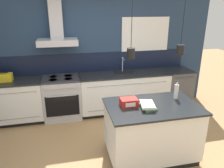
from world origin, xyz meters
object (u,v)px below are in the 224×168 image
object	(u,v)px
yellow_toolbox	(3,78)
oven_range	(62,98)
book_stack	(147,106)
red_supply_box	(129,102)
dishwasher	(176,88)
bottle_on_island	(176,91)

from	to	relation	value
yellow_toolbox	oven_range	bearing A→B (deg)	-0.23
book_stack	red_supply_box	xyz separation A→B (m)	(-0.25, 0.13, 0.02)
oven_range	red_supply_box	xyz separation A→B (m)	(1.00, -1.63, 0.52)
red_supply_box	yellow_toolbox	size ratio (longest dim) A/B	0.74
book_stack	red_supply_box	bearing A→B (deg)	152.91
oven_range	dishwasher	world-z (taller)	same
bottle_on_island	yellow_toolbox	xyz separation A→B (m)	(-2.94, 1.53, -0.05)
oven_range	bottle_on_island	xyz separation A→B (m)	(1.83, -1.52, 0.58)
oven_range	yellow_toolbox	bearing A→B (deg)	179.77
oven_range	red_supply_box	distance (m)	1.98
oven_range	yellow_toolbox	xyz separation A→B (m)	(-1.11, 0.00, 0.54)
yellow_toolbox	red_supply_box	bearing A→B (deg)	-37.69
bottle_on_island	dishwasher	bearing A→B (deg)	60.13
bottle_on_island	yellow_toolbox	size ratio (longest dim) A/B	0.90
dishwasher	book_stack	bearing A→B (deg)	-129.64
bottle_on_island	yellow_toolbox	bearing A→B (deg)	152.54
bottle_on_island	book_stack	distance (m)	0.63
dishwasher	book_stack	world-z (taller)	book_stack
oven_range	red_supply_box	size ratio (longest dim) A/B	3.62
bottle_on_island	red_supply_box	size ratio (longest dim) A/B	1.22
oven_range	book_stack	bearing A→B (deg)	-54.51
bottle_on_island	yellow_toolbox	world-z (taller)	bottle_on_island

